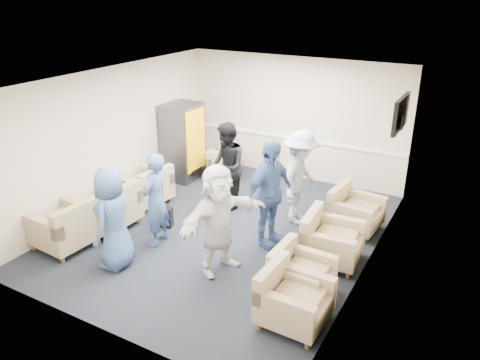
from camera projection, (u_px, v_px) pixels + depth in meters
The scene contains 25 objects.
floor at pixel (225, 231), 8.39m from camera, with size 6.00×6.00×0.00m, color black.
ceiling at pixel (223, 80), 7.35m from camera, with size 6.00×6.00×0.00m, color white.
back_wall at pixel (294, 119), 10.29m from camera, with size 5.00×0.02×2.70m, color beige.
front_wall at pixel (93, 238), 5.45m from camera, with size 5.00×0.02×2.70m, color beige.
left_wall at pixel (113, 138), 8.99m from camera, with size 0.02×6.00×2.70m, color beige.
right_wall at pixel (373, 189), 6.75m from camera, with size 0.02×6.00×2.70m, color beige.
chair_rail at pixel (293, 139), 10.44m from camera, with size 4.98×0.04×0.06m, color white.
tv at pixel (401, 114), 7.96m from camera, with size 0.10×1.00×0.58m.
armchair_left_near at pixel (67, 228), 7.73m from camera, with size 0.97×0.97×0.73m.
armchair_left_mid at pixel (110, 209), 8.37m from camera, with size 0.95×0.95×0.73m.
armchair_left_far at pixel (147, 188), 9.28m from camera, with size 0.97×0.97×0.69m.
armchair_right_near at pixel (291, 300), 6.01m from camera, with size 0.84×0.84×0.66m.
armchair_right_midnear at pixel (298, 275), 6.56m from camera, with size 0.80×0.80×0.62m.
armchair_right_midfar at pixel (329, 241), 7.36m from camera, with size 0.92×0.92×0.69m.
armchair_right_far at pixel (353, 212), 8.34m from camera, with size 0.91×0.91×0.66m.
armchair_corner at pixel (224, 165), 10.60m from camera, with size 1.00×1.00×0.60m.
vending_machine at pixel (183, 142), 10.37m from camera, with size 0.70×0.81×1.71m.
backpack at pixel (165, 215), 8.46m from camera, with size 0.31×0.26×0.44m.
pillow at pixel (65, 218), 7.67m from camera, with size 0.42×0.32×0.12m, color white.
person_front_left at pixel (113, 218), 7.07m from camera, with size 0.80×0.52×1.63m, color #3C5A91.
person_mid_left at pixel (156, 200), 7.69m from camera, with size 0.59×0.39×1.61m, color #3C5A91.
person_back_left at pixel (227, 167), 8.94m from camera, with size 0.84×0.65×1.72m, color black.
person_back_right at pixel (300, 178), 8.41m from camera, with size 1.13×0.65×1.75m, color silver.
person_mid_right at pixel (269, 194), 7.62m from camera, with size 1.09×0.45×1.86m, color #3C5A91.
person_front_right at pixel (219, 220), 6.94m from camera, with size 1.60×0.51×1.72m, color silver.
Camera 1 is at (3.82, -6.33, 4.09)m, focal length 35.00 mm.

